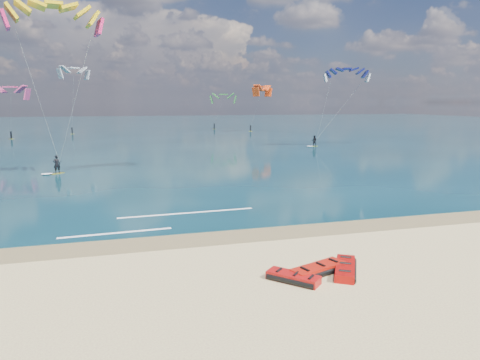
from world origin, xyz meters
name	(u,v)px	position (x,y,z in m)	size (l,w,h in m)	color
ground	(146,154)	(0.00, 40.00, 0.00)	(320.00, 320.00, 0.00)	tan
wet_sand_strip	(185,240)	(0.00, 3.00, 0.00)	(320.00, 2.40, 0.01)	brown
sea	(134,127)	(0.00, 104.00, 0.02)	(320.00, 200.00, 0.04)	#092932
packed_kite_left	(318,274)	(4.55, -2.57, 0.00)	(2.64, 1.11, 0.40)	red
packed_kite_mid	(293,281)	(3.30, -3.01, 0.00)	(2.21, 1.01, 0.37)	#B90E0C
packed_kite_right	(345,273)	(5.64, -2.76, 0.00)	(2.56, 1.08, 0.39)	#A40A07
kitesurfer_main	(55,84)	(-8.23, 23.09, 8.25)	(7.91, 7.86, 15.76)	yellow
kitesurfer_far	(332,102)	(27.37, 41.50, 6.84)	(9.05, 5.63, 12.83)	#A5D920
shoreline_foam	(161,220)	(-0.85, 6.84, 0.04)	(11.19, 3.64, 0.01)	white
distant_kites	(65,108)	(-14.87, 83.12, 5.56)	(80.57, 34.29, 13.53)	olive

